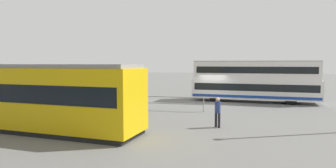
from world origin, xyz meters
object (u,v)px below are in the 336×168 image
at_px(pedestrian_near_railing, 131,97).
at_px(info_sign, 92,87).
at_px(double_decker_bus, 254,81).
at_px(tram_yellow, 14,95).
at_px(pedestrian_crossing, 218,110).

height_order(pedestrian_near_railing, info_sign, info_sign).
bearing_deg(double_decker_bus, tram_yellow, 49.02).
distance_m(double_decker_bus, info_sign, 14.59).
xyz_separation_m(pedestrian_crossing, info_sign, (10.55, -4.42, 0.68)).
xyz_separation_m(double_decker_bus, pedestrian_near_railing, (9.14, 7.50, -0.98)).
height_order(double_decker_bus, tram_yellow, double_decker_bus).
bearing_deg(tram_yellow, double_decker_bus, -130.98).
xyz_separation_m(double_decker_bus, tram_yellow, (12.92, 14.87, -0.11)).
height_order(tram_yellow, pedestrian_near_railing, tram_yellow).
bearing_deg(pedestrian_near_railing, tram_yellow, 62.82).
bearing_deg(tram_yellow, pedestrian_crossing, -163.58).
height_order(double_decker_bus, info_sign, double_decker_bus).
distance_m(double_decker_bus, pedestrian_crossing, 11.91).
xyz_separation_m(pedestrian_near_railing, pedestrian_crossing, (-7.04, 4.18, 0.01)).
distance_m(double_decker_bus, tram_yellow, 19.70).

